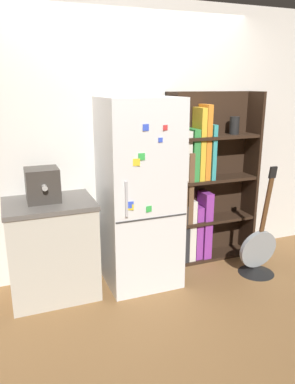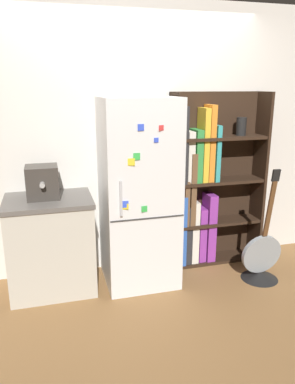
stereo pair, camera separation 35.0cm
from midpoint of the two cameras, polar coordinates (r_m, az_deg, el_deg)
name	(u,v)px [view 1 (the left image)]	position (r m, az deg, el deg)	size (l,w,h in m)	color
ground_plane	(144,284)	(3.68, -3.30, -13.93)	(16.00, 16.00, 0.00)	olive
wall_back	(127,142)	(3.68, -5.94, 7.58)	(8.00, 0.05, 2.60)	silver
refrigerator	(139,194)	(3.45, -4.19, -0.29)	(0.66, 0.67, 1.74)	silver
bookshelf	(199,187)	(3.92, 5.38, 0.75)	(0.98, 0.29, 1.77)	black
kitchen_counter	(52,248)	(3.50, -17.19, -8.27)	(0.76, 0.60, 0.88)	#BCB7A8
espresso_machine	(43,185)	(3.33, -18.64, 1.00)	(0.27, 0.31, 0.29)	#38332D
guitar	(257,258)	(3.91, 13.95, -9.76)	(0.40, 0.36, 1.12)	black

